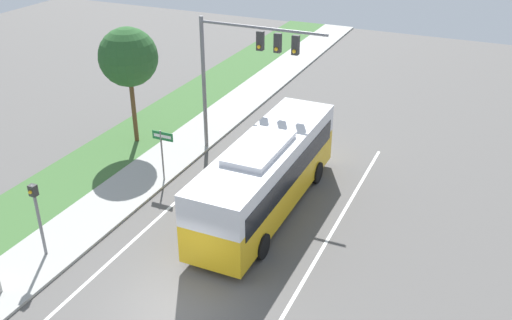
# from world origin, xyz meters

# --- Properties ---
(ground_plane) EXTENTS (80.00, 80.00, 0.00)m
(ground_plane) POSITION_xyz_m (0.00, 0.00, 0.00)
(ground_plane) COLOR #565451
(sidewalk) EXTENTS (2.80, 80.00, 0.12)m
(sidewalk) POSITION_xyz_m (-6.20, 0.00, 0.06)
(sidewalk) COLOR #9E9E99
(sidewalk) RESTS_ON ground_plane
(lane_divider_near) EXTENTS (0.14, 30.00, 0.01)m
(lane_divider_near) POSITION_xyz_m (-3.60, 0.00, 0.00)
(lane_divider_near) COLOR silver
(lane_divider_near) RESTS_ON ground_plane
(bus) EXTENTS (2.73, 10.55, 3.50)m
(bus) POSITION_xyz_m (0.39, 7.19, 1.91)
(bus) COLOR gold
(bus) RESTS_ON ground_plane
(signal_gantry) EXTENTS (6.58, 0.41, 7.10)m
(signal_gantry) POSITION_xyz_m (-2.87, 11.64, 5.21)
(signal_gantry) COLOR slate
(signal_gantry) RESTS_ON ground_plane
(pedestrian_signal) EXTENTS (0.28, 0.34, 3.20)m
(pedestrian_signal) POSITION_xyz_m (-6.07, 0.51, 2.17)
(pedestrian_signal) COLOR slate
(pedestrian_signal) RESTS_ON ground_plane
(street_sign) EXTENTS (1.10, 0.08, 2.69)m
(street_sign) POSITION_xyz_m (-5.06, 7.50, 1.85)
(street_sign) COLOR slate
(street_sign) RESTS_ON ground_plane
(roadside_tree) EXTENTS (3.08, 3.08, 6.28)m
(roadside_tree) POSITION_xyz_m (-8.90, 10.67, 4.82)
(roadside_tree) COLOR brown
(roadside_tree) RESTS_ON grass_verge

